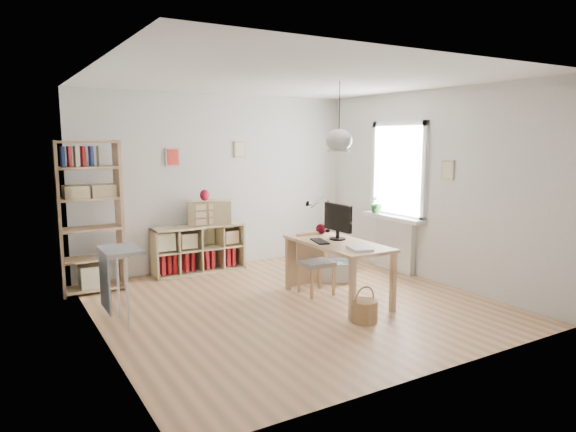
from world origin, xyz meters
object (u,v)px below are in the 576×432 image
cube_shelf (197,252)px  storage_chest (334,267)px  desk (337,249)px  drawer_chest (210,212)px  chair (314,259)px  tall_bookshelf (89,211)px  monitor (338,220)px

cube_shelf → storage_chest: (1.54, -1.43, -0.11)m
desk → storage_chest: size_ratio=1.96×
drawer_chest → desk: bearing=-46.3°
desk → drawer_chest: bearing=110.2°
desk → storage_chest: desk is taller
chair → storage_chest: (0.60, 0.40, -0.27)m
tall_bookshelf → storage_chest: bearing=-20.4°
cube_shelf → storage_chest: size_ratio=1.83×
tall_bookshelf → drawer_chest: (1.78, 0.24, -0.18)m
tall_bookshelf → drawer_chest: tall_bookshelf is taller
cube_shelf → tall_bookshelf: bearing=-169.8°
chair → tall_bookshelf: bearing=150.3°
monitor → cube_shelf: bearing=116.6°
desk → storage_chest: bearing=56.8°
tall_bookshelf → chair: bearing=-31.8°
monitor → desk: bearing=-127.6°
tall_bookshelf → storage_chest: tall_bookshelf is taller
cube_shelf → storage_chest: cube_shelf is taller
drawer_chest → cube_shelf: bearing=-167.4°
cube_shelf → drawer_chest: (0.21, -0.04, 0.61)m
cube_shelf → drawer_chest: size_ratio=2.17×
cube_shelf → chair: chair is taller
chair → storage_chest: 0.77m
desk → chair: (-0.08, 0.40, -0.21)m
cube_shelf → chair: (0.94, -1.83, 0.15)m
cube_shelf → chair: 2.06m
tall_bookshelf → desk: bearing=-37.0°
cube_shelf → tall_bookshelf: tall_bookshelf is taller
desk → tall_bookshelf: 3.27m
cube_shelf → storage_chest: 2.11m
cube_shelf → monitor: monitor is taller
tall_bookshelf → chair: tall_bookshelf is taller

